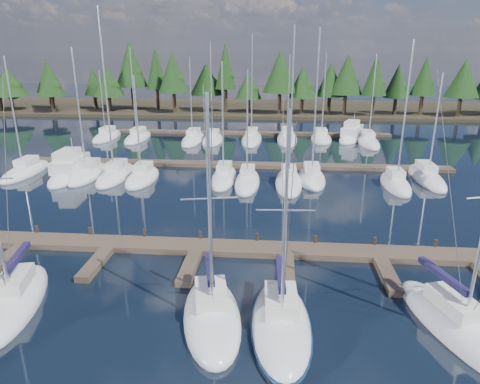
# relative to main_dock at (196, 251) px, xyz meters

# --- Properties ---
(ground) EXTENTS (260.00, 260.00, 0.00)m
(ground) POSITION_rel_main_dock_xyz_m (0.00, 12.64, -0.20)
(ground) COLOR black
(ground) RESTS_ON ground
(far_shore) EXTENTS (220.00, 30.00, 0.60)m
(far_shore) POSITION_rel_main_dock_xyz_m (0.00, 72.64, 0.10)
(far_shore) COLOR #2E271A
(far_shore) RESTS_ON ground
(main_dock) EXTENTS (44.00, 6.13, 0.90)m
(main_dock) POSITION_rel_main_dock_xyz_m (0.00, 0.00, 0.00)
(main_dock) COLOR brown
(main_dock) RESTS_ON ground
(back_docks) EXTENTS (50.00, 21.80, 0.40)m
(back_docks) POSITION_rel_main_dock_xyz_m (0.00, 32.23, -0.00)
(back_docks) COLOR brown
(back_docks) RESTS_ON ground
(front_sailboat_2) EXTENTS (4.31, 8.33, 13.08)m
(front_sailboat_2) POSITION_rel_main_dock_xyz_m (-8.49, -6.90, 0.09)
(front_sailboat_2) COLOR silver
(front_sailboat_2) RESTS_ON ground
(front_sailboat_3) EXTENTS (4.35, 7.98, 12.14)m
(front_sailboat_3) POSITION_rel_main_dock_xyz_m (2.15, -7.28, 0.08)
(front_sailboat_3) COLOR silver
(front_sailboat_3) RESTS_ON ground
(front_sailboat_4) EXTENTS (3.38, 8.45, 11.57)m
(front_sailboat_4) POSITION_rel_main_dock_xyz_m (5.61, -7.61, 0.07)
(front_sailboat_4) COLOR silver
(front_sailboat_4) RESTS_ON ground
(front_sailboat_5) EXTENTS (5.03, 9.05, 12.87)m
(front_sailboat_5) POSITION_rel_main_dock_xyz_m (14.10, -7.10, 0.08)
(front_sailboat_5) COLOR silver
(front_sailboat_5) RESTS_ON ground
(back_sailboat_rows) EXTENTS (45.75, 33.00, 17.70)m
(back_sailboat_rows) POSITION_rel_main_dock_xyz_m (-0.62, 27.33, 0.06)
(back_sailboat_rows) COLOR silver
(back_sailboat_rows) RESTS_ON ground
(motor_yacht_left) EXTENTS (3.80, 9.85, 4.85)m
(motor_yacht_left) POSITION_rel_main_dock_xyz_m (-16.81, 17.15, 0.32)
(motor_yacht_left) COLOR silver
(motor_yacht_left) RESTS_ON ground
(motor_yacht_right) EXTENTS (6.28, 9.82, 4.67)m
(motor_yacht_right) POSITION_rel_main_dock_xyz_m (16.55, 40.02, 0.31)
(motor_yacht_right) COLOR silver
(motor_yacht_right) RESTS_ON ground
(tree_line) EXTENTS (183.12, 11.98, 14.18)m
(tree_line) POSITION_rel_main_dock_xyz_m (-0.95, 62.87, 7.27)
(tree_line) COLOR black
(tree_line) RESTS_ON far_shore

